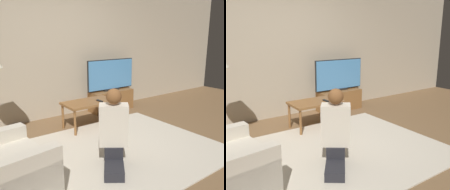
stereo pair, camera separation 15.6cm
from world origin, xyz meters
TOP-DOWN VIEW (x-y plane):
  - ground_plane at (0.00, 0.00)m, footprint 10.00×10.00m
  - wall_back at (0.00, 1.93)m, footprint 10.00×0.06m
  - rug at (0.00, 0.00)m, footprint 2.96×2.19m
  - tv_stand at (1.22, 1.62)m, footprint 0.93×0.36m
  - tv at (1.22, 1.62)m, footprint 1.11×0.08m
  - coffee_table at (0.31, 1.02)m, footprint 0.87×0.50m
  - person_kneeling at (-0.14, -0.26)m, footprint 0.68×0.82m
  - remote at (0.45, 0.91)m, footprint 0.04×0.15m

SIDE VIEW (x-z plane):
  - ground_plane at x=0.00m, z-range 0.00..0.00m
  - rug at x=0.00m, z-range 0.00..0.02m
  - tv_stand at x=1.22m, z-range 0.00..0.42m
  - coffee_table at x=0.31m, z-range 0.18..0.63m
  - person_kneeling at x=-0.14m, z-range -0.01..0.93m
  - remote at x=0.45m, z-range 0.45..0.47m
  - tv at x=1.22m, z-range 0.42..1.07m
  - wall_back at x=0.00m, z-range 0.00..2.60m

